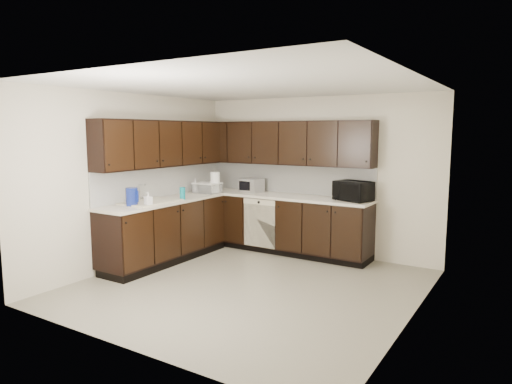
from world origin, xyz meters
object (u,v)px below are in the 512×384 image
Objects in this scene: blue_pitcher at (132,197)px; sink at (150,207)px; storage_bin at (207,188)px; toaster_oven at (251,185)px; microwave at (353,191)px.

sink is at bearing 72.90° from blue_pitcher.
toaster_oven is at bearing 38.91° from storage_bin.
sink is at bearing -128.26° from microwave.
microwave is (2.42, 1.71, 0.20)m from sink.
microwave is 3.17m from blue_pitcher.
blue_pitcher is (-0.04, -1.61, 0.04)m from storage_bin.
microwave reaches higher than toaster_oven.
blue_pitcher is (-0.62, -2.08, 0.01)m from toaster_oven.
microwave reaches higher than blue_pitcher.
storage_bin is at bearing 88.05° from sink.
storage_bin is 1.65× the size of blue_pitcher.
toaster_oven is 0.89× the size of storage_bin.
toaster_oven is at bearing -164.57° from microwave.
storage_bin is (-2.37, -0.43, -0.06)m from microwave.
toaster_oven is 0.74m from storage_bin.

